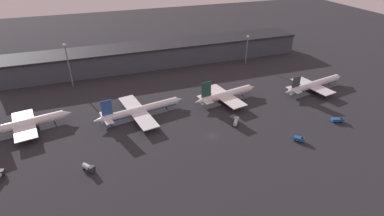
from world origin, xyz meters
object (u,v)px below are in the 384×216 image
object	(u,v)px
airplane_0	(27,124)
service_vehicle_2	(338,120)
airplane_3	(314,85)
service_vehicle_0	(299,139)
airplane_2	(226,95)
service_vehicle_4	(89,168)
service_vehicle_3	(236,122)
airplane_1	(140,110)

from	to	relation	value
airplane_0	service_vehicle_2	xyz separation A→B (m)	(146.96, -43.54, -2.49)
airplane_3	service_vehicle_0	distance (m)	58.96
airplane_3	service_vehicle_2	bearing A→B (deg)	-120.90
airplane_2	service_vehicle_0	world-z (taller)	airplane_2
airplane_2	service_vehicle_4	distance (m)	84.93
service_vehicle_3	service_vehicle_4	distance (m)	72.05
service_vehicle_0	service_vehicle_2	world-z (taller)	service_vehicle_0
airplane_1	service_vehicle_3	xyz separation A→B (m)	(43.44, -23.99, -1.88)
airplane_1	airplane_3	xyz separation A→B (m)	(105.76, -4.96, 0.32)
service_vehicle_0	service_vehicle_3	distance (m)	30.87
airplane_0	airplane_3	bearing A→B (deg)	-13.86
airplane_2	service_vehicle_3	distance (m)	25.16
service_vehicle_3	airplane_3	bearing A→B (deg)	-38.59
service_vehicle_4	airplane_3	bearing A→B (deg)	65.99
airplane_1	service_vehicle_0	bearing A→B (deg)	-46.54
airplane_2	service_vehicle_3	size ratio (longest dim) A/B	6.15
service_vehicle_0	service_vehicle_4	size ratio (longest dim) A/B	0.83
service_vehicle_2	airplane_1	bearing A→B (deg)	175.48
airplane_0	service_vehicle_0	world-z (taller)	airplane_0
airplane_0	service_vehicle_4	distance (m)	48.08
airplane_3	service_vehicle_4	world-z (taller)	airplane_3
airplane_0	airplane_2	bearing A→B (deg)	-12.73
airplane_3	service_vehicle_3	size ratio (longest dim) A/B	7.24
service_vehicle_3	service_vehicle_2	bearing A→B (deg)	-72.51
airplane_1	airplane_3	world-z (taller)	airplane_1
airplane_1	service_vehicle_3	bearing A→B (deg)	-39.40
airplane_3	service_vehicle_2	distance (m)	36.51
airplane_0	service_vehicle_0	xyz separation A→B (m)	(118.17, -51.21, -2.46)
airplane_2	service_vehicle_4	size ratio (longest dim) A/B	7.12
airplane_0	service_vehicle_2	world-z (taller)	airplane_0
airplane_0	service_vehicle_4	size ratio (longest dim) A/B	7.17
service_vehicle_3	airplane_2	bearing A→B (deg)	21.21
airplane_0	service_vehicle_3	distance (m)	101.43
service_vehicle_2	service_vehicle_3	distance (m)	51.87
airplane_1	service_vehicle_2	distance (m)	100.96
airplane_3	service_vehicle_4	distance (m)	136.92
airplane_2	service_vehicle_0	distance (m)	49.59
airplane_3	service_vehicle_4	xyz separation A→B (m)	(-133.39, -30.82, -2.04)
airplane_2	airplane_3	size ratio (longest dim) A/B	0.85
airplane_3	service_vehicle_2	size ratio (longest dim) A/B	7.67
airplane_3	service_vehicle_4	size ratio (longest dim) A/B	8.38
airplane_1	airplane_2	xyz separation A→B (m)	(49.17, 0.40, 0.38)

